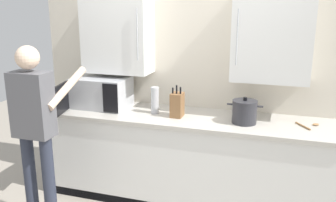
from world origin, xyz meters
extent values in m
cube|color=beige|center=(0.00, 1.08, 1.35)|extent=(3.42, 0.10, 2.70)
cube|color=white|center=(-0.78, 0.87, 1.68)|extent=(0.71, 0.32, 0.84)
cylinder|color=#B7BABF|center=(-0.48, 0.69, 1.68)|extent=(0.01, 0.01, 0.50)
cube|color=white|center=(0.78, 0.87, 1.68)|extent=(0.71, 0.32, 0.84)
cylinder|color=#B7BABF|center=(0.48, 0.69, 1.68)|extent=(0.01, 0.01, 0.50)
cube|color=white|center=(0.00, 0.69, 0.43)|extent=(2.93, 0.66, 0.87)
cube|color=#BCB7AD|center=(0.00, 0.69, 0.89)|extent=(2.97, 0.70, 0.03)
cube|color=#B7BABF|center=(-0.93, 0.73, 1.06)|extent=(0.58, 0.41, 0.32)
cube|color=beige|center=(-1.01, 0.72, 1.06)|extent=(0.37, 0.34, 0.25)
cube|color=black|center=(-0.72, 0.53, 1.06)|extent=(0.16, 0.01, 0.29)
cube|color=black|center=(-1.17, 0.33, 1.06)|extent=(0.11, 0.41, 0.29)
cylinder|color=#A37547|center=(1.11, 0.69, 0.91)|extent=(0.13, 0.19, 0.01)
ellipsoid|color=#A37547|center=(1.22, 0.76, 0.91)|extent=(0.08, 0.07, 0.02)
cube|color=brown|center=(-0.06, 0.64, 1.02)|extent=(0.11, 0.15, 0.24)
cylinder|color=black|center=(-0.09, 0.61, 1.17)|extent=(0.02, 0.02, 0.06)
cylinder|color=black|center=(-0.06, 0.61, 1.18)|extent=(0.02, 0.02, 0.08)
cylinder|color=black|center=(-0.02, 0.61, 1.17)|extent=(0.02, 0.02, 0.07)
cylinder|color=#2D2D33|center=(0.59, 0.63, 1.00)|extent=(0.23, 0.23, 0.20)
cylinder|color=#2D2D33|center=(0.59, 0.63, 1.11)|extent=(0.23, 0.23, 0.02)
cylinder|color=black|center=(0.59, 0.63, 1.14)|extent=(0.04, 0.04, 0.03)
cylinder|color=#2D2D33|center=(0.45, 0.63, 1.07)|extent=(0.05, 0.02, 0.02)
cylinder|color=#2D2D33|center=(0.73, 0.63, 1.07)|extent=(0.05, 0.02, 0.02)
cylinder|color=#B7BABF|center=(-0.30, 0.68, 1.02)|extent=(0.08, 0.08, 0.24)
cylinder|color=#B7BABF|center=(-0.30, 0.68, 1.16)|extent=(0.08, 0.08, 0.03)
cylinder|color=#282D3D|center=(-1.22, -0.14, 0.43)|extent=(0.11, 0.11, 0.85)
cylinder|color=#282D3D|center=(-1.02, -0.14, 0.43)|extent=(0.11, 0.11, 0.85)
cube|color=#56565B|center=(-1.12, -0.14, 1.14)|extent=(0.34, 0.20, 0.57)
sphere|color=beige|center=(-1.12, -0.14, 1.54)|extent=(0.20, 0.20, 0.20)
cylinder|color=beige|center=(-0.94, 0.13, 1.25)|extent=(0.09, 0.56, 0.30)
cylinder|color=#56565B|center=(-1.32, -0.14, 1.09)|extent=(0.07, 0.07, 0.48)
camera|label=1|loc=(0.90, -2.64, 1.97)|focal=38.95mm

